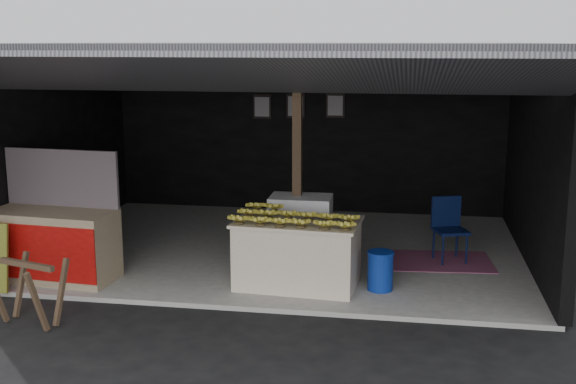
% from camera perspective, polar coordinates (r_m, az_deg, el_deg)
% --- Properties ---
extents(ground, '(80.00, 80.00, 0.00)m').
position_cam_1_polar(ground, '(8.40, -3.38, -9.43)').
color(ground, black).
rests_on(ground, ground).
extents(concrete_slab, '(7.00, 5.00, 0.06)m').
position_cam_1_polar(concrete_slab, '(10.72, -0.38, -4.51)').
color(concrete_slab, gray).
rests_on(concrete_slab, ground).
extents(shophouse, '(7.40, 7.29, 3.02)m').
position_cam_1_polar(shophouse, '(10.64, -0.09, 6.73)').
color(shophouse, black).
rests_on(shophouse, ground).
extents(banana_table, '(1.58, 1.04, 0.83)m').
position_cam_1_polar(banana_table, '(8.95, 0.76, -4.83)').
color(banana_table, silver).
rests_on(banana_table, concrete_slab).
extents(banana_pile, '(1.46, 0.94, 0.17)m').
position_cam_1_polar(banana_pile, '(8.82, 0.77, -1.73)').
color(banana_pile, gold).
rests_on(banana_pile, banana_table).
extents(white_crate, '(0.84, 0.58, 0.92)m').
position_cam_1_polar(white_crate, '(9.89, 1.00, -2.96)').
color(white_crate, white).
rests_on(white_crate, concrete_slab).
extents(neighbor_stall, '(1.63, 0.84, 1.63)m').
position_cam_1_polar(neighbor_stall, '(9.66, -18.06, -3.74)').
color(neighbor_stall, '#998466').
rests_on(neighbor_stall, concrete_slab).
extents(sawhorse, '(0.79, 0.79, 0.72)m').
position_cam_1_polar(sawhorse, '(8.36, -19.85, -6.95)').
color(sawhorse, '#4F3927').
rests_on(sawhorse, ground).
extents(water_barrel, '(0.31, 0.31, 0.46)m').
position_cam_1_polar(water_barrel, '(8.92, 7.30, -6.28)').
color(water_barrel, navy).
rests_on(water_barrel, concrete_slab).
extents(plastic_chair, '(0.54, 0.54, 0.89)m').
position_cam_1_polar(plastic_chair, '(10.19, 12.56, -2.44)').
color(plastic_chair, '#091235').
rests_on(plastic_chair, concrete_slab).
extents(magenta_rug, '(1.58, 1.13, 0.01)m').
position_cam_1_polar(magenta_rug, '(10.23, 11.65, -5.36)').
color(magenta_rug, '#6C1851').
rests_on(magenta_rug, concrete_slab).
extents(picture_frames, '(1.62, 0.04, 0.46)m').
position_cam_1_polar(picture_frames, '(12.72, 0.75, 6.80)').
color(picture_frames, black).
rests_on(picture_frames, shophouse).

